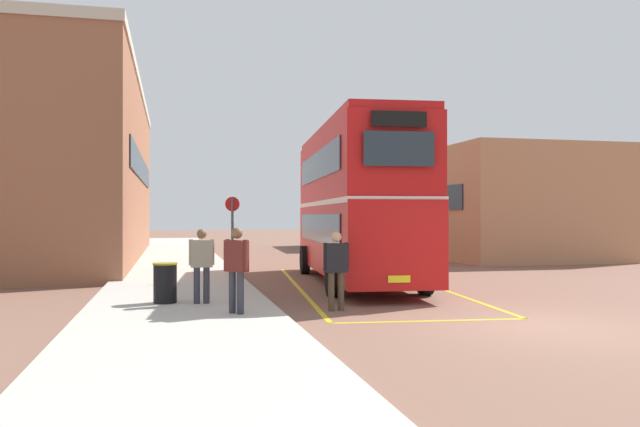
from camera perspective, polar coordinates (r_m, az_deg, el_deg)
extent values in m
plane|color=brown|center=(25.92, 1.80, -4.78)|extent=(135.60, 135.60, 0.00)
cube|color=#B2ADA3|center=(27.43, -12.81, -4.38)|extent=(4.00, 57.60, 0.14)
cube|color=brown|center=(31.91, -21.59, 3.14)|extent=(6.47, 23.87, 7.84)
cube|color=#232D38|center=(31.62, -15.71, 3.87)|extent=(0.06, 18.14, 1.10)
cube|color=#BCB29E|center=(32.40, -21.58, 10.39)|extent=(6.59, 23.99, 0.36)
cube|color=#AD7A56|center=(33.96, 15.09, 0.75)|extent=(7.81, 12.80, 5.26)
cube|color=#232D38|center=(32.28, 8.93, 1.26)|extent=(0.06, 9.73, 1.10)
cylinder|color=black|center=(22.61, -1.37, -4.19)|extent=(0.37, 1.02, 1.00)
cylinder|color=black|center=(23.01, 4.71, -4.12)|extent=(0.37, 1.02, 1.00)
cylinder|color=black|center=(16.30, 1.14, -5.74)|extent=(0.37, 1.02, 1.00)
cylinder|color=black|center=(16.86, 9.42, -5.55)|extent=(0.37, 1.02, 1.00)
cube|color=#B71414|center=(19.60, 3.23, -2.17)|extent=(3.33, 10.48, 2.10)
cube|color=#B71414|center=(19.64, 3.23, 3.97)|extent=(3.31, 10.27, 2.10)
cube|color=#B71414|center=(19.75, 3.23, 7.30)|extent=(3.21, 10.16, 0.20)
cube|color=white|center=(19.59, 3.23, 0.90)|extent=(3.35, 10.38, 0.14)
cube|color=#232D38|center=(19.39, -0.26, -1.30)|extent=(0.83, 8.41, 0.84)
cube|color=#232D38|center=(19.45, -0.26, 4.30)|extent=(0.83, 8.41, 0.84)
cube|color=#232D38|center=(19.85, 6.64, -1.27)|extent=(0.83, 8.41, 0.84)
cube|color=#232D38|center=(19.91, 6.64, 4.20)|extent=(0.83, 8.41, 0.84)
cube|color=#232D38|center=(14.62, 7.12, 5.79)|extent=(1.65, 0.20, 0.80)
cube|color=black|center=(14.71, 7.11, 8.43)|extent=(1.30, 0.16, 0.36)
cube|color=#232D38|center=(24.68, 0.94, -0.83)|extent=(1.89, 0.22, 1.00)
cube|color=yellow|center=(14.62, 7.12, -5.87)|extent=(0.52, 0.08, 0.16)
cylinder|color=black|center=(42.69, -0.73, -2.36)|extent=(0.31, 0.93, 0.92)
cylinder|color=black|center=(43.14, 2.41, -2.34)|extent=(0.31, 0.93, 0.92)
cylinder|color=black|center=(37.79, 0.49, -2.64)|extent=(0.31, 0.93, 0.92)
cylinder|color=black|center=(38.30, 4.01, -2.61)|extent=(0.31, 0.93, 0.92)
cube|color=navy|center=(40.43, 1.51, -0.86)|extent=(2.77, 8.41, 2.60)
cube|color=silver|center=(40.44, 1.51, 1.06)|extent=(2.62, 8.07, 0.12)
cube|color=#232D38|center=(40.21, -0.13, -0.37)|extent=(0.40, 6.62, 0.96)
cube|color=#232D38|center=(40.68, 3.13, -0.37)|extent=(0.40, 6.62, 0.96)
cube|color=#232D38|center=(44.51, 0.44, -0.42)|extent=(1.85, 0.14, 1.10)
cylinder|color=#473828|center=(13.94, 1.90, -7.01)|extent=(0.14, 0.14, 0.84)
cylinder|color=#473828|center=(13.88, 1.02, -7.04)|extent=(0.14, 0.14, 0.84)
cube|color=black|center=(13.84, 1.46, -4.00)|extent=(0.50, 0.24, 0.63)
cylinder|color=black|center=(13.92, 2.43, -3.85)|extent=(0.09, 0.09, 0.60)
cylinder|color=black|center=(13.77, 0.48, -3.89)|extent=(0.09, 0.09, 0.60)
sphere|color=tan|center=(13.80, 1.48, -2.11)|extent=(0.23, 0.23, 0.23)
cylinder|color=#2D2D38|center=(14.28, -10.17, -6.36)|extent=(0.14, 0.14, 0.80)
cylinder|color=#2D2D38|center=(14.27, -11.01, -6.37)|extent=(0.14, 0.14, 0.80)
cube|color=gray|center=(14.22, -10.59, -3.56)|extent=(0.47, 0.22, 0.60)
cylinder|color=gray|center=(14.23, -9.65, -3.44)|extent=(0.09, 0.09, 0.57)
cylinder|color=gray|center=(14.20, -11.53, -3.44)|extent=(0.09, 0.09, 0.57)
sphere|color=brown|center=(14.18, -10.58, -1.80)|extent=(0.22, 0.22, 0.22)
cylinder|color=#2D2D38|center=(12.79, -7.88, -7.02)|extent=(0.14, 0.14, 0.83)
cylinder|color=#2D2D38|center=(12.64, -7.17, -7.10)|extent=(0.14, 0.14, 0.83)
cube|color=#591E19|center=(12.65, -7.53, -3.80)|extent=(0.48, 0.51, 0.62)
cylinder|color=#591E19|center=(12.81, -8.31, -3.62)|extent=(0.09, 0.09, 0.59)
cylinder|color=#591E19|center=(12.48, -6.72, -3.71)|extent=(0.09, 0.09, 0.59)
sphere|color=brown|center=(12.64, -7.46, -1.75)|extent=(0.22, 0.22, 0.22)
cylinder|color=black|center=(14.54, -13.75, -6.15)|extent=(0.51, 0.51, 0.85)
cylinder|color=olive|center=(14.50, -13.74, -4.41)|extent=(0.54, 0.54, 0.04)
cylinder|color=#4C4C51|center=(19.29, -7.88, -2.28)|extent=(0.08, 0.08, 2.46)
cylinder|color=red|center=(19.28, -7.88, 0.85)|extent=(0.44, 0.09, 0.44)
cube|color=gold|center=(18.41, -1.96, -6.65)|extent=(1.29, 12.25, 0.01)
cube|color=gold|center=(19.22, 9.96, -6.38)|extent=(1.29, 12.25, 0.01)
cube|color=gold|center=(12.81, 9.89, -9.49)|extent=(4.08, 0.51, 0.01)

